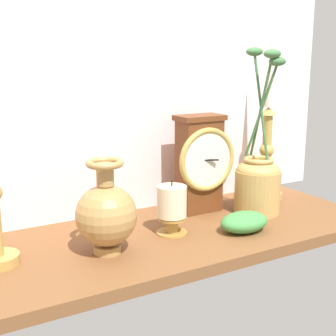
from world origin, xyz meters
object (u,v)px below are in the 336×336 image
(candlestick_tall_left, at_px, (267,149))
(pillar_candle_front, at_px, (172,207))
(mantel_clock, at_px, (201,163))
(brass_vase_bulbous, at_px, (106,213))
(brass_vase_jar, at_px, (258,179))

(candlestick_tall_left, height_order, pillar_candle_front, candlestick_tall_left)
(mantel_clock, height_order, candlestick_tall_left, candlestick_tall_left)
(mantel_clock, bearing_deg, candlestick_tall_left, 0.92)
(brass_vase_bulbous, distance_m, brass_vase_jar, 0.41)
(candlestick_tall_left, distance_m, brass_vase_jar, 0.13)
(brass_vase_jar, relative_size, pillar_candle_front, 3.33)
(mantel_clock, height_order, brass_vase_bulbous, mantel_clock)
(mantel_clock, xyz_separation_m, brass_vase_bulbous, (-0.29, -0.12, -0.04))
(mantel_clock, distance_m, brass_vase_bulbous, 0.32)
(mantel_clock, relative_size, brass_vase_bulbous, 1.29)
(candlestick_tall_left, bearing_deg, brass_vase_jar, -140.01)
(mantel_clock, xyz_separation_m, brass_vase_jar, (0.11, -0.07, -0.04))
(pillar_candle_front, bearing_deg, mantel_clock, 34.76)
(brass_vase_bulbous, bearing_deg, mantel_clock, 22.15)
(brass_vase_bulbous, relative_size, brass_vase_jar, 0.47)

